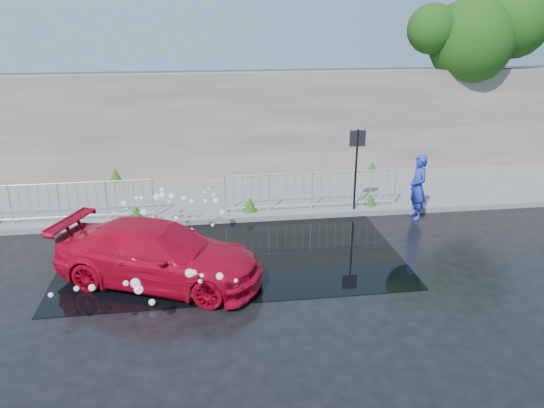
# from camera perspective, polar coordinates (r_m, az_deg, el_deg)

# --- Properties ---
(ground) EXTENTS (90.00, 90.00, 0.00)m
(ground) POSITION_cam_1_polar(r_m,az_deg,el_deg) (12.17, -6.39, -7.28)
(ground) COLOR black
(ground) RESTS_ON ground
(pavement) EXTENTS (30.00, 4.00, 0.15)m
(pavement) POSITION_cam_1_polar(r_m,az_deg,el_deg) (16.75, -7.04, 0.73)
(pavement) COLOR #61615C
(pavement) RESTS_ON ground
(curb) EXTENTS (30.00, 0.25, 0.16)m
(curb) POSITION_cam_1_polar(r_m,az_deg,el_deg) (14.87, -6.83, -1.75)
(curb) COLOR #61615C
(curb) RESTS_ON ground
(retaining_wall) EXTENTS (30.00, 0.60, 3.50)m
(retaining_wall) POSITION_cam_1_polar(r_m,az_deg,el_deg) (18.40, -7.46, 8.35)
(retaining_wall) COLOR #5E574F
(retaining_wall) RESTS_ON pavement
(puddle) EXTENTS (8.00, 5.00, 0.01)m
(puddle) POSITION_cam_1_polar(r_m,az_deg,el_deg) (13.08, -4.36, -5.15)
(puddle) COLOR black
(puddle) RESTS_ON ground
(sign_post) EXTENTS (0.45, 0.06, 2.50)m
(sign_post) POSITION_cam_1_polar(r_m,az_deg,el_deg) (15.10, 9.09, 5.04)
(sign_post) COLOR black
(sign_post) RESTS_ON ground
(tree) EXTENTS (5.11, 2.98, 6.45)m
(tree) POSITION_cam_1_polar(r_m,az_deg,el_deg) (20.83, 21.57, 16.60)
(tree) COLOR #332114
(tree) RESTS_ON ground
(railing_left) EXTENTS (5.05, 0.05, 1.10)m
(railing_left) POSITION_cam_1_polar(r_m,az_deg,el_deg) (15.45, -21.96, 0.32)
(railing_left) COLOR silver
(railing_left) RESTS_ON pavement
(railing_right) EXTENTS (5.05, 0.05, 1.10)m
(railing_right) POSITION_cam_1_polar(r_m,az_deg,el_deg) (15.31, 4.32, 1.59)
(railing_right) COLOR silver
(railing_right) RESTS_ON pavement
(weeds) EXTENTS (12.17, 3.93, 0.42)m
(weeds) POSITION_cam_1_polar(r_m,az_deg,el_deg) (16.23, -8.36, 1.01)
(weeds) COLOR #1A4713
(weeds) RESTS_ON pavement
(water_spray) EXTENTS (3.54, 5.50, 1.11)m
(water_spray) POSITION_cam_1_polar(r_m,az_deg,el_deg) (12.40, -12.07, -3.58)
(water_spray) COLOR white
(water_spray) RESTS_ON ground
(red_car) EXTENTS (4.87, 3.46, 1.31)m
(red_car) POSITION_cam_1_polar(r_m,az_deg,el_deg) (11.65, -12.07, -5.31)
(red_car) COLOR #B90722
(red_car) RESTS_ON ground
(person) EXTENTS (0.46, 0.68, 1.83)m
(person) POSITION_cam_1_polar(r_m,az_deg,el_deg) (15.42, 15.43, 1.76)
(person) COLOR #2430B7
(person) RESTS_ON ground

